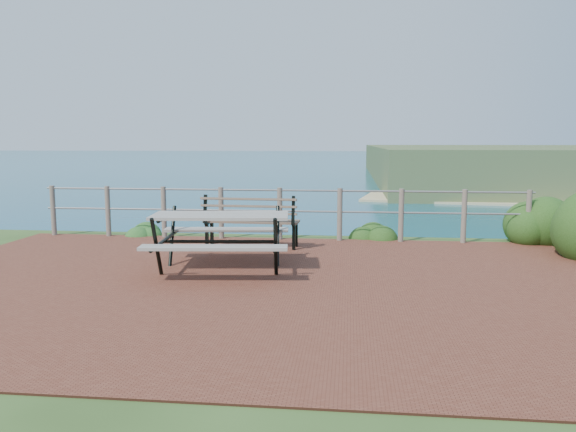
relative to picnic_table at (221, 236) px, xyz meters
name	(u,v)px	position (x,y,z in m)	size (l,w,h in m)	color
ground	(249,283)	(0.53, -0.66, -0.53)	(10.00, 7.00, 0.12)	brown
ocean	(347,147)	(0.53, 199.34, -0.53)	(1200.00, 1200.00, 0.00)	#136173
safety_railing	(280,211)	(0.53, 2.69, 0.04)	(9.40, 0.10, 1.00)	#6B5B4C
picnic_table	(221,236)	(0.00, 0.00, 0.00)	(2.04, 1.70, 0.83)	gray
park_bench	(252,213)	(0.13, 1.85, 0.10)	(1.71, 0.49, 0.95)	brown
shrub_right_edge	(532,242)	(5.34, 3.04, -0.53)	(1.07, 1.07, 1.52)	#1E3D12
shrub_lip_west	(141,235)	(-2.36, 2.99, -0.53)	(0.68, 0.68, 0.38)	#225620
shrub_lip_east	(373,238)	(2.34, 3.15, -0.53)	(0.68, 0.68, 0.39)	#1E3D12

